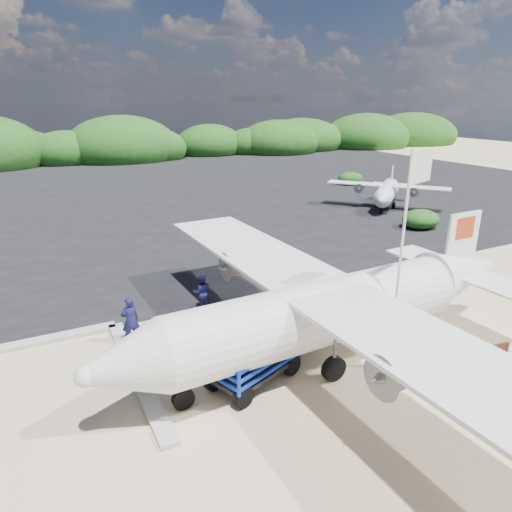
{
  "coord_description": "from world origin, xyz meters",
  "views": [
    {
      "loc": [
        -6.71,
        -10.88,
        8.04
      ],
      "look_at": [
        1.77,
        5.76,
        1.59
      ],
      "focal_mm": 32.0,
      "sensor_mm": 36.0,
      "label": 1
    }
  ],
  "objects_px": {
    "baggage_cart": "(254,381)",
    "aircraft_large": "(324,200)",
    "crew_b": "(202,292)",
    "signboard": "(484,380)",
    "crew_a": "(130,320)",
    "flagpole": "(388,369)"
  },
  "relations": [
    {
      "from": "flagpole",
      "to": "crew_a",
      "type": "height_order",
      "value": "flagpole"
    },
    {
      "from": "baggage_cart",
      "to": "aircraft_large",
      "type": "height_order",
      "value": "aircraft_large"
    },
    {
      "from": "flagpole",
      "to": "crew_b",
      "type": "xyz_separation_m",
      "value": [
        -3.69,
        6.71,
        0.75
      ]
    },
    {
      "from": "baggage_cart",
      "to": "crew_a",
      "type": "bearing_deg",
      "value": 103.85
    },
    {
      "from": "baggage_cart",
      "to": "flagpole",
      "type": "distance_m",
      "value": 4.3
    },
    {
      "from": "baggage_cart",
      "to": "flagpole",
      "type": "xyz_separation_m",
      "value": [
        4.08,
        -1.33,
        0.0
      ]
    },
    {
      "from": "baggage_cart",
      "to": "aircraft_large",
      "type": "xyz_separation_m",
      "value": [
        16.88,
        20.37,
        0.0
      ]
    },
    {
      "from": "aircraft_large",
      "to": "baggage_cart",
      "type": "bearing_deg",
      "value": 48.39
    },
    {
      "from": "signboard",
      "to": "aircraft_large",
      "type": "height_order",
      "value": "aircraft_large"
    },
    {
      "from": "signboard",
      "to": "aircraft_large",
      "type": "xyz_separation_m",
      "value": [
        10.67,
        23.49,
        0.0
      ]
    },
    {
      "from": "baggage_cart",
      "to": "signboard",
      "type": "distance_m",
      "value": 6.96
    },
    {
      "from": "baggage_cart",
      "to": "crew_b",
      "type": "bearing_deg",
      "value": 65.1
    },
    {
      "from": "crew_a",
      "to": "aircraft_large",
      "type": "xyz_separation_m",
      "value": [
        19.62,
        16.4,
        -0.86
      ]
    },
    {
      "from": "crew_a",
      "to": "aircraft_large",
      "type": "height_order",
      "value": "aircraft_large"
    },
    {
      "from": "crew_a",
      "to": "flagpole",
      "type": "bearing_deg",
      "value": 137.9
    },
    {
      "from": "crew_b",
      "to": "baggage_cart",
      "type": "bearing_deg",
      "value": 99.93
    },
    {
      "from": "baggage_cart",
      "to": "aircraft_large",
      "type": "bearing_deg",
      "value": 29.59
    },
    {
      "from": "baggage_cart",
      "to": "crew_a",
      "type": "height_order",
      "value": "crew_a"
    },
    {
      "from": "flagpole",
      "to": "crew_a",
      "type": "xyz_separation_m",
      "value": [
        -6.82,
        5.3,
        0.86
      ]
    },
    {
      "from": "flagpole",
      "to": "crew_b",
      "type": "bearing_deg",
      "value": 118.82
    },
    {
      "from": "flagpole",
      "to": "aircraft_large",
      "type": "bearing_deg",
      "value": 59.46
    },
    {
      "from": "flagpole",
      "to": "crew_b",
      "type": "height_order",
      "value": "flagpole"
    }
  ]
}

